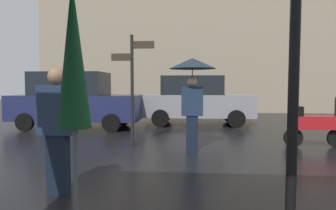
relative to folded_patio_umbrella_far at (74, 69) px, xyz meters
The scene contains 7 objects.
folded_patio_umbrella_far is the anchor object (origin of this frame).
pedestrian_with_umbrella 4.45m from the folded_patio_umbrella_far, 76.32° to the left, with size 1.07×1.07×2.15m.
pedestrian_with_bag 1.75m from the folded_patio_umbrella_far, 119.52° to the left, with size 0.54×0.24×1.76m.
parked_scooter 6.53m from the folded_patio_umbrella_far, 51.18° to the left, with size 1.51×0.32×1.23m.
parked_car_left 8.49m from the folded_patio_umbrella_far, 111.66° to the left, with size 4.54×1.94×2.00m.
parked_car_right 9.32m from the folded_patio_umbrella_far, 82.48° to the left, with size 4.25×1.93×1.90m.
street_signpost 4.87m from the folded_patio_umbrella_far, 95.22° to the left, with size 1.08×0.08×2.78m.
Camera 1 is at (-0.61, -2.86, 1.51)m, focal length 31.96 mm.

